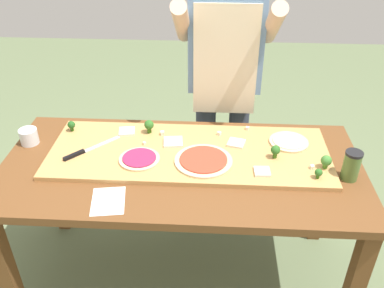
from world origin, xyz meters
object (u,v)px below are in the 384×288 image
Objects in this scene: broccoli_floret_center_right at (319,173)px; sauce_jar at (351,165)px; cheese_crumble_e at (144,143)px; cook_center at (225,71)px; prep_table at (182,181)px; pizza_slice_near_left at (262,172)px; pizza_whole_white_garlic at (289,141)px; cheese_crumble_a at (219,133)px; broccoli_floret_back_left at (149,125)px; pizza_whole_beet_magenta at (139,159)px; pizza_whole_tomato_red at (203,160)px; cheese_crumble_c at (247,128)px; pizza_slice_far_right at (236,143)px; pizza_slice_center at (127,131)px; chefs_knife at (84,151)px; broccoli_floret_back_right at (326,161)px; flour_cup at (29,137)px; pizza_slice_near_right at (173,142)px; cheese_crumble_b at (312,167)px; broccoli_floret_center_left at (71,125)px; recipe_note at (108,201)px; cheese_crumble_d at (162,133)px.

sauce_jar reaches higher than broccoli_floret_center_right.
cook_center reaches higher than cheese_crumble_e.
pizza_slice_near_left reaches higher than prep_table.
cook_center reaches higher than pizza_whole_white_garlic.
broccoli_floret_back_left is at bearing 179.76° from cheese_crumble_a.
pizza_whole_beet_magenta is 0.71× the size of pizza_whole_tomato_red.
pizza_slice_far_right is at bearing -113.68° from cheese_crumble_c.
chefs_knife is at bearing -131.35° from pizza_slice_center.
pizza_whole_beet_magenta is (-0.72, -0.19, 0.00)m from pizza_whole_white_garlic.
broccoli_floret_back_right reaches higher than flour_cup.
broccoli_floret_back_right reaches higher than pizza_slice_center.
pizza_whole_tomato_red is 3.42× the size of pizza_slice_far_right.
pizza_slice_center is at bearing -179.59° from cheese_crumble_a.
cook_center reaches higher than cheese_crumble_a.
cheese_crumble_c is (0.80, 0.26, 0.00)m from chefs_knife.
broccoli_floret_center_right reaches higher than pizza_slice_near_right.
pizza_slice_center is (-0.83, 0.05, -0.00)m from pizza_whole_white_garlic.
pizza_slice_far_right is 4.70× the size of cheese_crumble_b.
prep_table is at bearing -149.41° from pizza_slice_far_right.
cheese_crumble_c is at bearing 22.03° from pizza_slice_near_right.
pizza_slice_far_right is at bearing 156.13° from sauce_jar.
pizza_slice_far_right is 1.11× the size of broccoli_floret_back_left.
broccoli_floret_center_left reaches higher than cheese_crumble_c.
flour_cup is (-0.89, 0.14, 0.01)m from pizza_whole_tomato_red.
cook_center reaches higher than recipe_note.
broccoli_floret_back_left is 4.22× the size of cheese_crumble_a.
chefs_knife is at bearing 175.02° from sauce_jar.
sauce_jar reaches higher than chefs_knife.
chefs_knife is 3.37× the size of pizza_slice_near_left.
pizza_whole_white_garlic and cheese_crumble_a have the same top height.
broccoli_floret_center_left reaches higher than pizza_slice_near_right.
broccoli_floret_center_left is (-0.54, 0.09, 0.03)m from pizza_slice_near_right.
pizza_whole_tomato_red is 19.96× the size of cheese_crumble_e.
cheese_crumble_b is at bearing 11.27° from pizza_slice_near_left.
cheese_crumble_a is at bearing 142.14° from broccoli_floret_center_right.
broccoli_floret_back_left is (-0.13, 0.09, 0.04)m from pizza_slice_near_right.
chefs_knife is 0.14× the size of cook_center.
pizza_whole_tomato_red is at bearing -155.93° from pizza_whole_white_garlic.
recipe_note is (-0.65, -0.21, -0.03)m from pizza_slice_near_left.
cheese_crumble_b and cheese_crumble_c have the same top height.
cheese_crumble_b is at bearing -2.90° from pizza_whole_tomato_red.
cheese_crumble_d is at bearing 176.38° from pizza_whole_white_garlic.
pizza_slice_center is 0.29m from broccoli_floret_center_left.
prep_table is 104.73× the size of cheese_crumble_c.
recipe_note is (-0.39, -0.28, -0.03)m from pizza_whole_tomato_red.
pizza_whole_white_garlic is 11.49× the size of cheese_crumble_b.
broccoli_floret_center_right is at bearing -10.59° from pizza_whole_tomato_red.
cheese_crumble_a is at bearing 5.97° from flour_cup.
broccoli_floret_center_right is at bearing -9.69° from flour_cup.
cheese_crumble_b is (-0.01, 0.07, -0.02)m from broccoli_floret_center_right.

